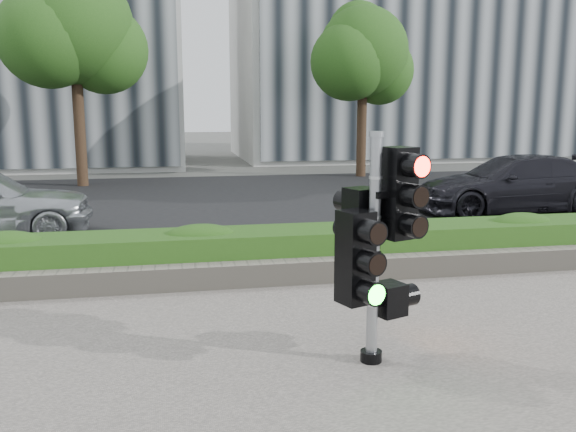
{
  "coord_description": "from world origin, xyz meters",
  "views": [
    {
      "loc": [
        -1.62,
        -6.65,
        2.59
      ],
      "look_at": [
        -0.21,
        0.6,
        1.28
      ],
      "focal_mm": 38.0,
      "sensor_mm": 36.0,
      "label": 1
    }
  ],
  "objects": [
    {
      "name": "traffic_signal",
      "position": [
        0.36,
        -0.98,
        1.32
      ],
      "size": [
        0.85,
        0.75,
        2.34
      ],
      "rotation": [
        0.0,
        0.0,
        0.36
      ],
      "color": "black",
      "rests_on": "sidewalk"
    },
    {
      "name": "car_dark",
      "position": [
        6.71,
        7.0,
        0.73
      ],
      "size": [
        4.93,
        2.12,
        1.42
      ],
      "primitive_type": "imported",
      "rotation": [
        0.0,
        0.0,
        -1.6
      ],
      "color": "black",
      "rests_on": "road"
    },
    {
      "name": "ground",
      "position": [
        0.0,
        0.0,
        0.0
      ],
      "size": [
        120.0,
        120.0,
        0.0
      ],
      "primitive_type": "plane",
      "color": "#51514C",
      "rests_on": "ground"
    },
    {
      "name": "curb",
      "position": [
        0.0,
        3.15,
        0.06
      ],
      "size": [
        60.0,
        0.25,
        0.12
      ],
      "primitive_type": "cube",
      "color": "gray",
      "rests_on": "ground"
    },
    {
      "name": "tree_left",
      "position": [
        -4.52,
        14.56,
        5.04
      ],
      "size": [
        4.61,
        4.03,
        7.34
      ],
      "color": "black",
      "rests_on": "ground"
    },
    {
      "name": "road",
      "position": [
        0.0,
        10.0,
        0.01
      ],
      "size": [
        60.0,
        13.0,
        0.02
      ],
      "primitive_type": "cube",
      "color": "black",
      "rests_on": "ground"
    },
    {
      "name": "hedge",
      "position": [
        0.0,
        2.55,
        0.37
      ],
      "size": [
        12.0,
        1.0,
        0.68
      ],
      "primitive_type": "cube",
      "color": "#4A8E2B",
      "rests_on": "sidewalk"
    },
    {
      "name": "tree_right",
      "position": [
        5.48,
        15.55,
        4.48
      ],
      "size": [
        4.1,
        3.58,
        6.53
      ],
      "color": "black",
      "rests_on": "ground"
    },
    {
      "name": "stone_wall",
      "position": [
        0.0,
        1.9,
        0.2
      ],
      "size": [
        12.0,
        0.32,
        0.34
      ],
      "primitive_type": "cube",
      "color": "gray",
      "rests_on": "sidewalk"
    },
    {
      "name": "building_right",
      "position": [
        11.0,
        25.0,
        6.0
      ],
      "size": [
        18.0,
        10.0,
        12.0
      ],
      "primitive_type": "cube",
      "color": "#B7B7B2",
      "rests_on": "ground"
    }
  ]
}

